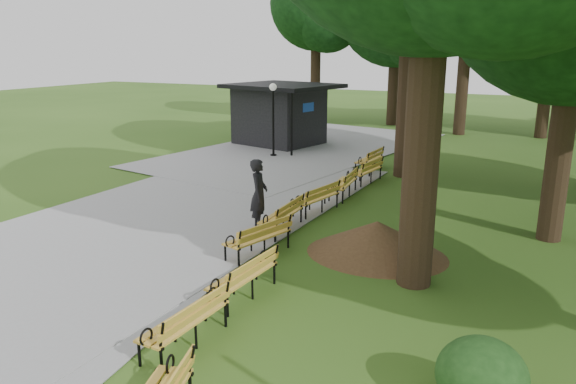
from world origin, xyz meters
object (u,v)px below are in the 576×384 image
at_px(bench_1, 185,321).
at_px(bench_2, 243,276).
at_px(bench_6, 343,183).
at_px(kiosk, 279,114).
at_px(bench_5, 316,198).
at_px(lamp_post, 273,104).
at_px(person, 259,194).
at_px(dirt_mound, 377,238).
at_px(bench_7, 366,171).
at_px(bench_4, 281,215).
at_px(bench_3, 258,237).
at_px(bench_8, 369,159).

relative_size(bench_1, bench_2, 1.00).
bearing_deg(bench_6, kiosk, -146.69).
distance_m(bench_5, bench_6, 2.01).
xyz_separation_m(lamp_post, bench_6, (5.10, -4.97, -1.86)).
bearing_deg(bench_1, person, -159.59).
xyz_separation_m(dirt_mound, bench_6, (-2.50, 4.49, 0.03)).
bearing_deg(bench_1, bench_7, -172.92).
xyz_separation_m(bench_2, bench_7, (-0.74, 9.92, 0.00)).
xyz_separation_m(bench_4, bench_5, (0.16, 1.97, 0.00)).
bearing_deg(bench_3, bench_7, -164.48).
height_order(bench_2, bench_3, same).
xyz_separation_m(bench_2, bench_8, (-1.24, 11.91, 0.00)).
relative_size(dirt_mound, bench_4, 1.47).
height_order(dirt_mound, bench_8, bench_8).
distance_m(bench_4, bench_6, 3.98).
distance_m(kiosk, bench_3, 15.09).
height_order(bench_1, bench_6, same).
height_order(kiosk, bench_5, kiosk).
xyz_separation_m(bench_2, bench_5, (-0.92, 5.80, 0.00)).
bearing_deg(bench_3, bench_5, -162.27).
bearing_deg(bench_4, person, -90.00).
relative_size(person, bench_8, 1.00).
xyz_separation_m(bench_3, bench_6, (-0.00, 5.73, 0.00)).
xyz_separation_m(person, bench_7, (0.99, 6.10, -0.51)).
distance_m(dirt_mound, bench_5, 3.60).
bearing_deg(bench_4, kiosk, -154.51).
xyz_separation_m(bench_5, bench_6, (0.10, 2.00, 0.00)).
height_order(bench_1, bench_4, same).
relative_size(lamp_post, bench_7, 1.69).
bearing_deg(person, lamp_post, 6.63).
relative_size(bench_2, bench_7, 1.00).
bearing_deg(bench_5, kiosk, -136.59).
bearing_deg(person, bench_4, -107.00).
height_order(lamp_post, bench_3, lamp_post).
relative_size(person, bench_2, 1.00).
bearing_deg(bench_8, bench_4, 4.75).
xyz_separation_m(bench_3, bench_8, (-0.43, 9.83, 0.00)).
bearing_deg(lamp_post, bench_2, -65.16).
bearing_deg(kiosk, bench_4, -49.39).
bearing_deg(bench_2, bench_4, -160.44).
relative_size(kiosk, bench_8, 2.51).
xyz_separation_m(lamp_post, dirt_mound, (7.60, -9.46, -1.89)).
distance_m(bench_2, bench_6, 7.85).
relative_size(bench_7, bench_8, 1.00).
relative_size(bench_2, bench_3, 1.00).
xyz_separation_m(bench_1, bench_4, (-1.14, 5.80, 0.00)).
relative_size(lamp_post, bench_2, 1.69).
bearing_deg(bench_4, lamp_post, -153.02).
bearing_deg(bench_7, bench_8, -158.44).
bearing_deg(bench_2, bench_1, 5.69).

